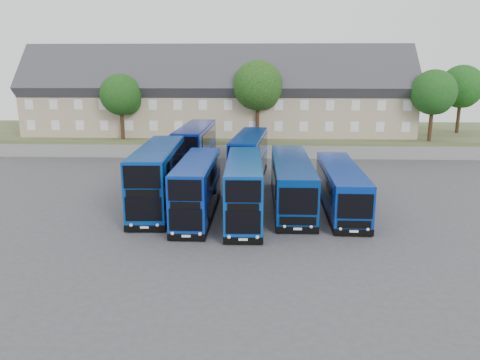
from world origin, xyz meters
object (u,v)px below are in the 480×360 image
at_px(tree_mid, 259,87).
at_px(dd_front_left, 158,178).
at_px(tree_east, 434,94).
at_px(tree_far, 462,88).
at_px(coach_east_a, 291,183).
at_px(tree_west, 122,96).
at_px(dd_front_mid, 197,189).

bearing_deg(tree_mid, dd_front_left, -109.54).
bearing_deg(tree_east, tree_far, 49.40).
height_order(coach_east_a, tree_west, tree_west).
distance_m(tree_mid, tree_east, 20.02).
distance_m(coach_east_a, tree_mid, 21.55).
height_order(dd_front_mid, tree_mid, tree_mid).
distance_m(tree_east, tree_far, 9.23).
bearing_deg(tree_mid, tree_east, -1.43).
height_order(tree_mid, tree_east, tree_mid).
height_order(dd_front_mid, tree_west, tree_west).
relative_size(tree_west, tree_east, 0.94).
bearing_deg(dd_front_mid, tree_mid, 80.20).
xyz_separation_m(tree_west, tree_far, (42.00, 7.00, 0.68)).
height_order(coach_east_a, tree_far, tree_far).
xyz_separation_m(tree_mid, tree_east, (20.00, -0.50, -0.68)).
distance_m(coach_east_a, tree_west, 27.74).
bearing_deg(dd_front_left, tree_east, 34.94).
bearing_deg(tree_east, tree_west, -180.00).
bearing_deg(dd_front_mid, tree_east, 44.02).
relative_size(dd_front_left, tree_west, 1.53).
xyz_separation_m(dd_front_mid, tree_far, (30.35, 29.96, 5.72)).
height_order(dd_front_left, tree_west, tree_west).
bearing_deg(tree_far, tree_mid, -165.96).
height_order(dd_front_left, dd_front_mid, dd_front_left).
height_order(dd_front_mid, tree_far, tree_far).
relative_size(tree_west, tree_far, 0.88).
relative_size(dd_front_left, coach_east_a, 0.89).
bearing_deg(coach_east_a, dd_front_mid, -156.25).
xyz_separation_m(tree_mid, tree_far, (26.00, 6.50, -0.34)).
relative_size(dd_front_left, tree_east, 1.44).
bearing_deg(tree_mid, tree_far, 14.04).
relative_size(dd_front_left, tree_far, 1.35).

